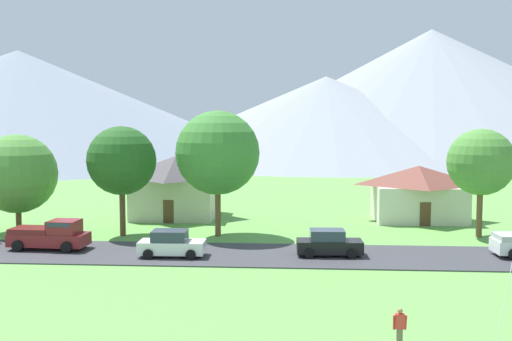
{
  "coord_description": "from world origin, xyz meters",
  "views": [
    {
      "loc": [
        0.3,
        -7.96,
        8.8
      ],
      "look_at": [
        -1.34,
        15.61,
        6.8
      ],
      "focal_mm": 41.9,
      "sensor_mm": 36.0,
      "label": 1
    }
  ],
  "objects": [
    {
      "name": "mountain_central_ridge",
      "position": [
        6.69,
        127.58,
        9.29
      ],
      "size": [
        87.97,
        87.97,
        18.57
      ],
      "primitive_type": "cone",
      "color": "#8E939E",
      "rests_on": "ground"
    },
    {
      "name": "mountain_west_ridge",
      "position": [
        33.95,
        147.21,
        15.81
      ],
      "size": [
        119.88,
        119.88,
        31.61
      ],
      "primitive_type": "cone",
      "color": "#8E939E",
      "rests_on": "ground"
    },
    {
      "name": "tree_left_of_center",
      "position": [
        14.01,
        37.55,
        5.65
      ],
      "size": [
        4.99,
        4.99,
        8.17
      ],
      "color": "brown",
      "rests_on": "ground"
    },
    {
      "name": "house_left_center",
      "position": [
        -10.65,
        45.23,
        2.89
      ],
      "size": [
        7.76,
        7.34,
        5.58
      ],
      "color": "beige",
      "rests_on": "ground"
    },
    {
      "name": "pickup_truck_maroon_west_side",
      "position": [
        -16.32,
        30.84,
        1.06
      ],
      "size": [
        5.29,
        2.52,
        1.99
      ],
      "color": "maroon",
      "rests_on": "road_strip"
    },
    {
      "name": "road_strip",
      "position": [
        0.0,
        30.25,
        0.04
      ],
      "size": [
        160.0,
        6.87,
        0.08
      ],
      "primitive_type": "cube",
      "color": "#38383D",
      "rests_on": "ground"
    },
    {
      "name": "parked_car_white_mid_east",
      "position": [
        -7.73,
        29.3,
        0.87
      ],
      "size": [
        4.23,
        2.14,
        1.68
      ],
      "color": "white",
      "rests_on": "road_strip"
    },
    {
      "name": "parked_car_black_east_end",
      "position": [
        2.36,
        30.22,
        0.87
      ],
      "size": [
        4.26,
        2.2,
        1.68
      ],
      "color": "black",
      "rests_on": "road_strip"
    },
    {
      "name": "house_leftmost",
      "position": [
        10.94,
        44.96,
        2.49
      ],
      "size": [
        8.16,
        6.54,
        4.81
      ],
      "color": "beige",
      "rests_on": "ground"
    },
    {
      "name": "mountain_far_east_ridge",
      "position": [
        -64.31,
        127.4,
        12.44
      ],
      "size": [
        118.84,
        118.84,
        24.89
      ],
      "primitive_type": "cone",
      "color": "gray",
      "rests_on": "ground"
    },
    {
      "name": "tree_center",
      "position": [
        -12.95,
        36.17,
        5.73
      ],
      "size": [
        5.22,
        5.22,
        8.36
      ],
      "color": "brown",
      "rests_on": "ground"
    },
    {
      "name": "tree_near_left",
      "position": [
        -5.68,
        36.54,
        6.34
      ],
      "size": [
        6.34,
        6.34,
        9.52
      ],
      "color": "brown",
      "rests_on": "ground"
    },
    {
      "name": "watcher_person",
      "position": [
        4.23,
        14.49,
        0.88
      ],
      "size": [
        0.56,
        0.24,
        1.68
      ],
      "color": "#70604C",
      "rests_on": "ground"
    },
    {
      "name": "tree_right_of_center",
      "position": [
        -21.51,
        36.97,
        4.62
      ],
      "size": [
        6.16,
        6.16,
        7.71
      ],
      "color": "brown",
      "rests_on": "ground"
    }
  ]
}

